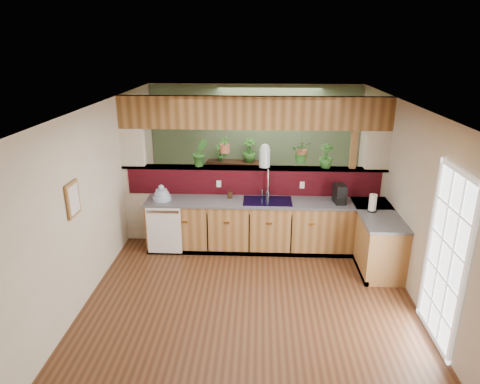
{
  "coord_description": "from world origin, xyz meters",
  "views": [
    {
      "loc": [
        0.1,
        -5.81,
        3.46
      ],
      "look_at": [
        -0.2,
        0.7,
        1.15
      ],
      "focal_mm": 32.0,
      "sensor_mm": 36.0,
      "label": 1
    }
  ],
  "objects_px": {
    "paper_towel": "(373,203)",
    "shelving_console": "(238,181)",
    "faucet": "(268,182)",
    "glass_jar": "(265,155)",
    "coffee_maker": "(340,195)",
    "dish_stack": "(162,195)",
    "soap_dispenser": "(230,193)"
  },
  "relations": [
    {
      "from": "coffee_maker",
      "to": "faucet",
      "type": "bearing_deg",
      "value": 162.38
    },
    {
      "from": "glass_jar",
      "to": "shelving_console",
      "type": "distance_m",
      "value": 2.26
    },
    {
      "from": "soap_dispenser",
      "to": "paper_towel",
      "type": "xyz_separation_m",
      "value": [
        2.3,
        -0.51,
        0.05
      ]
    },
    {
      "from": "dish_stack",
      "to": "shelving_console",
      "type": "bearing_deg",
      "value": 62.97
    },
    {
      "from": "soap_dispenser",
      "to": "coffee_maker",
      "type": "bearing_deg",
      "value": -4.77
    },
    {
      "from": "dish_stack",
      "to": "paper_towel",
      "type": "distance_m",
      "value": 3.47
    },
    {
      "from": "faucet",
      "to": "dish_stack",
      "type": "xyz_separation_m",
      "value": [
        -1.8,
        -0.18,
        -0.19
      ]
    },
    {
      "from": "glass_jar",
      "to": "shelving_console",
      "type": "relative_size",
      "value": 0.3
    },
    {
      "from": "soap_dispenser",
      "to": "glass_jar",
      "type": "xyz_separation_m",
      "value": [
        0.59,
        0.26,
        0.61
      ]
    },
    {
      "from": "faucet",
      "to": "dish_stack",
      "type": "height_order",
      "value": "faucet"
    },
    {
      "from": "paper_towel",
      "to": "faucet",
      "type": "bearing_deg",
      "value": 161.83
    },
    {
      "from": "soap_dispenser",
      "to": "paper_towel",
      "type": "relative_size",
      "value": 0.58
    },
    {
      "from": "dish_stack",
      "to": "paper_towel",
      "type": "relative_size",
      "value": 1.02
    },
    {
      "from": "shelving_console",
      "to": "faucet",
      "type": "bearing_deg",
      "value": -64.35
    },
    {
      "from": "coffee_maker",
      "to": "shelving_console",
      "type": "bearing_deg",
      "value": 119.43
    },
    {
      "from": "faucet",
      "to": "soap_dispenser",
      "type": "relative_size",
      "value": 2.96
    },
    {
      "from": "faucet",
      "to": "dish_stack",
      "type": "distance_m",
      "value": 1.82
    },
    {
      "from": "faucet",
      "to": "soap_dispenser",
      "type": "bearing_deg",
      "value": -176.9
    },
    {
      "from": "paper_towel",
      "to": "shelving_console",
      "type": "relative_size",
      "value": 0.22
    },
    {
      "from": "glass_jar",
      "to": "soap_dispenser",
      "type": "bearing_deg",
      "value": -156.26
    },
    {
      "from": "paper_towel",
      "to": "shelving_console",
      "type": "bearing_deg",
      "value": 130.41
    },
    {
      "from": "faucet",
      "to": "coffee_maker",
      "type": "height_order",
      "value": "faucet"
    },
    {
      "from": "dish_stack",
      "to": "faucet",
      "type": "bearing_deg",
      "value": 5.88
    },
    {
      "from": "dish_stack",
      "to": "paper_towel",
      "type": "xyz_separation_m",
      "value": [
        3.45,
        -0.36,
        0.05
      ]
    },
    {
      "from": "dish_stack",
      "to": "soap_dispenser",
      "type": "bearing_deg",
      "value": 7.42
    },
    {
      "from": "dish_stack",
      "to": "shelving_console",
      "type": "xyz_separation_m",
      "value": [
        1.18,
        2.31,
        -0.48
      ]
    },
    {
      "from": "faucet",
      "to": "soap_dispenser",
      "type": "distance_m",
      "value": 0.67
    },
    {
      "from": "faucet",
      "to": "glass_jar",
      "type": "bearing_deg",
      "value": 103.75
    },
    {
      "from": "dish_stack",
      "to": "coffee_maker",
      "type": "xyz_separation_m",
      "value": [
        2.99,
        -0.0,
        0.06
      ]
    },
    {
      "from": "coffee_maker",
      "to": "paper_towel",
      "type": "distance_m",
      "value": 0.58
    },
    {
      "from": "faucet",
      "to": "shelving_console",
      "type": "bearing_deg",
      "value": 106.23
    },
    {
      "from": "soap_dispenser",
      "to": "paper_towel",
      "type": "distance_m",
      "value": 2.35
    }
  ]
}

